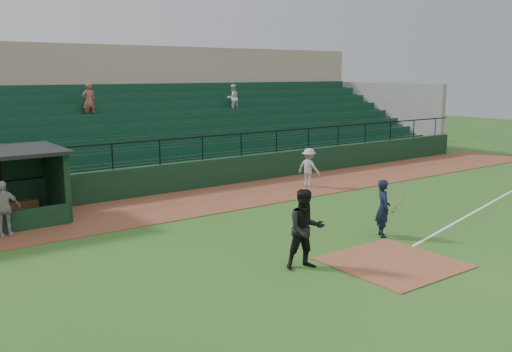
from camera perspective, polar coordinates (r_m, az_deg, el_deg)
ground at (r=15.63m, az=11.01°, el=-7.78°), size 90.00×90.00×0.00m
warning_track at (r=21.63m, az=-4.71°, el=-2.43°), size 40.00×4.00×0.03m
home_plate_dirt at (r=15.01m, az=13.84°, el=-8.62°), size 3.00×3.00×0.03m
foul_line at (r=22.58m, az=22.69°, el=-2.70°), size 17.49×4.44×0.01m
stadium_structure at (r=28.75m, az=-13.70°, el=5.15°), size 38.00×13.08×6.40m
batter_at_plate at (r=17.08m, az=12.91°, el=-3.23°), size 1.14×0.76×1.74m
umpire at (r=13.99m, az=5.12°, el=-5.45°), size 1.19×1.05×2.03m
runner at (r=23.95m, az=5.45°, el=0.88°), size 0.86×1.19×1.65m
dugout_player_a at (r=18.24m, az=-24.52°, el=-3.05°), size 0.99×0.43×1.69m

